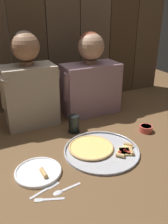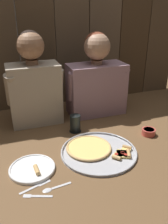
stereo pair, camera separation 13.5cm
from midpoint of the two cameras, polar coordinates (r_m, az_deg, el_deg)
name	(u,v)px [view 2 (the right image)]	position (r m, az deg, el deg)	size (l,w,h in m)	color
ground_plane	(88,146)	(1.41, 3.74, -8.42)	(3.20, 3.20, 0.00)	brown
pizza_tray	(96,150)	(1.36, 5.89, -9.29)	(0.43, 0.43, 0.03)	#B2B2B7
dinner_plate	(32,168)	(1.24, -9.30, -13.44)	(0.23, 0.23, 0.03)	white
drinking_glass	(75,124)	(1.54, 0.38, -2.87)	(0.08, 0.08, 0.11)	black
dipping_bowl	(149,132)	(1.58, 17.86, -4.67)	(0.09, 0.09, 0.04)	#CC4C42
table_fork	(36,196)	(1.10, -7.88, -19.64)	(0.13, 0.06, 0.01)	silver
table_knife	(35,186)	(1.15, -8.24, -17.54)	(0.15, 0.06, 0.01)	silver
table_spoon	(52,188)	(1.13, -4.24, -18.09)	(0.14, 0.04, 0.01)	silver
diner_left	(34,83)	(1.61, -9.71, 6.97)	(0.38, 0.22, 0.62)	#B2A38E
diner_right	(96,79)	(1.74, 5.28, 7.95)	(0.45, 0.22, 0.60)	gray
wooden_backdrop_wall	(54,24)	(1.88, -5.00, 20.56)	(2.19, 0.03, 1.27)	#4F3A26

